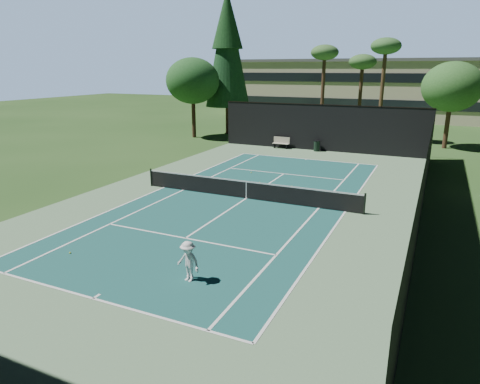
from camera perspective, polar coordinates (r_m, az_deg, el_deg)
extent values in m
plane|color=#25481B|center=(23.82, 0.84, -0.90)|extent=(160.00, 160.00, 0.00)
cube|color=#5F835C|center=(23.82, 0.84, -0.89)|extent=(18.00, 32.00, 0.01)
cube|color=#19514D|center=(23.82, 0.84, -0.87)|extent=(10.97, 23.77, 0.01)
cube|color=white|center=(14.61, -18.99, -13.28)|extent=(10.97, 0.10, 0.01)
cube|color=white|center=(34.69, 8.85, 4.37)|extent=(10.97, 0.10, 0.01)
cube|color=white|center=(18.48, -7.29, -6.12)|extent=(8.23, 0.10, 0.01)
cube|color=white|center=(29.58, 5.88, 2.44)|extent=(8.23, 0.10, 0.01)
cube|color=white|center=(26.43, -10.10, 0.61)|extent=(0.10, 23.77, 0.01)
cube|color=white|center=(22.28, 13.85, -2.56)|extent=(0.10, 23.77, 0.01)
cube|color=white|center=(25.69, -7.58, 0.27)|extent=(0.10, 23.77, 0.01)
cube|color=white|center=(22.55, 10.44, -2.12)|extent=(0.10, 23.77, 0.01)
cube|color=white|center=(23.82, 0.84, -0.86)|extent=(0.10, 12.80, 0.01)
cube|color=white|center=(14.70, -18.58, -13.04)|extent=(0.10, 0.30, 0.01)
cube|color=white|center=(34.55, 8.78, 4.33)|extent=(0.10, 0.30, 0.01)
cylinder|color=black|center=(26.82, -11.76, 1.92)|extent=(0.10, 0.10, 1.10)
cylinder|color=black|center=(21.98, 16.28, -1.54)|extent=(0.10, 0.10, 1.10)
cube|color=black|center=(23.68, 0.84, 0.25)|extent=(12.80, 0.02, 0.92)
cube|color=white|center=(23.55, 0.85, 1.39)|extent=(12.80, 0.04, 0.07)
cube|color=white|center=(23.68, 0.84, 0.25)|extent=(0.05, 0.03, 0.92)
cube|color=black|center=(38.29, 10.72, 8.39)|extent=(18.00, 0.04, 4.00)
cube|color=black|center=(21.42, 23.45, 1.33)|extent=(0.04, 32.00, 4.00)
cube|color=black|center=(28.12, -16.23, 5.29)|extent=(0.04, 32.00, 4.00)
cube|color=black|center=(38.08, 10.88, 11.37)|extent=(18.00, 0.06, 0.06)
imported|color=white|center=(14.71, -6.92, -9.18)|extent=(1.02, 0.72, 1.44)
sphere|color=gold|center=(18.16, -21.71, -7.56)|extent=(0.07, 0.07, 0.07)
sphere|color=#B6D22F|center=(27.11, 2.64, 1.29)|extent=(0.08, 0.08, 0.08)
sphere|color=#D7E634|center=(26.42, 6.92, 0.77)|extent=(0.07, 0.07, 0.07)
sphere|color=#CDE233|center=(29.64, 1.50, 2.59)|extent=(0.08, 0.08, 0.08)
cube|color=beige|center=(39.12, 5.47, 6.46)|extent=(1.50, 0.45, 0.05)
cube|color=beige|center=(39.26, 5.58, 6.93)|extent=(1.50, 0.06, 0.55)
cube|color=black|center=(39.36, 4.64, 6.18)|extent=(0.06, 0.40, 0.42)
cube|color=black|center=(38.97, 6.30, 6.04)|extent=(0.06, 0.40, 0.42)
cylinder|color=black|center=(38.18, 10.19, 6.04)|extent=(0.52, 0.52, 0.90)
cylinder|color=black|center=(38.10, 10.23, 6.73)|extent=(0.56, 0.56, 0.05)
cylinder|color=#472E1E|center=(48.08, -1.62, 9.95)|extent=(0.50, 0.50, 3.60)
cone|color=#133519|center=(47.84, -1.70, 18.55)|extent=(4.80, 4.80, 12.00)
cone|color=#133616|center=(48.06, -1.73, 22.13)|extent=(3.30, 3.30, 6.00)
cylinder|color=#4B3120|center=(46.29, 10.94, 12.50)|extent=(0.36, 0.36, 8.55)
ellipsoid|color=#36622C|center=(46.24, 11.23, 17.79)|extent=(2.80, 2.80, 1.54)
cylinder|color=#452E1D|center=(47.57, 15.69, 11.75)|extent=(0.36, 0.36, 7.65)
ellipsoid|color=#335E2A|center=(47.47, 16.05, 16.35)|extent=(2.80, 2.80, 1.54)
cylinder|color=#4E3821|center=(44.21, 18.35, 12.13)|extent=(0.36, 0.36, 9.00)
ellipsoid|color=#31612B|center=(44.19, 18.89, 17.94)|extent=(2.80, 2.80, 1.54)
cylinder|color=#4C3020|center=(43.15, 25.83, 7.60)|extent=(0.40, 0.40, 3.52)
ellipsoid|color=#2B5B23|center=(42.86, 26.44, 12.45)|extent=(5.12, 5.12, 4.35)
cylinder|color=#462B1E|center=(45.53, -6.18, 9.60)|extent=(0.40, 0.40, 3.74)
ellipsoid|color=#1F5120|center=(45.26, -6.33, 14.52)|extent=(5.44, 5.44, 4.62)
cube|color=beige|center=(67.53, 17.33, 12.90)|extent=(40.00, 12.00, 8.00)
cube|color=#59595B|center=(67.47, 17.63, 16.37)|extent=(40.50, 12.50, 0.40)
cube|color=black|center=(61.65, 16.40, 11.24)|extent=(38.00, 0.15, 1.20)
cube|color=black|center=(61.49, 16.66, 14.39)|extent=(38.00, 0.15, 1.20)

